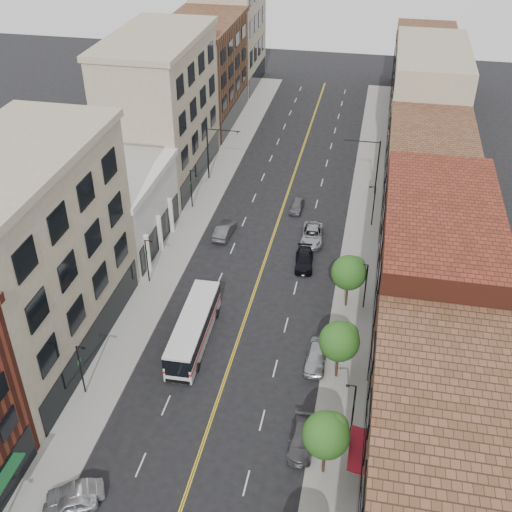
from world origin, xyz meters
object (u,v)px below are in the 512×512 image
Objects in this scene: car_lane_b at (312,235)px; city_bus at (194,328)px; car_parked_far at (316,357)px; car_lane_a at (304,260)px; car_angle_a at (70,505)px; car_parked_mid at (302,439)px; car_lane_behind at (225,230)px; car_lane_c at (297,206)px; car_angle_b at (75,494)px.

city_bus is at bearing -116.98° from car_lane_b.
car_lane_a is (-3.11, 14.88, -0.10)m from car_parked_far.
car_parked_far reaches higher than car_angle_a.
car_lane_b is (8.35, 19.45, -0.95)m from city_bus.
car_parked_mid is (11.26, -9.84, -1.02)m from city_bus.
car_lane_behind reaches higher than car_lane_c.
car_angle_a is 0.71× the size of car_lane_b.
car_lane_c is (9.20, 43.70, -0.01)m from car_angle_b.
car_angle_a is at bearing 91.24° from car_lane_behind.
car_lane_behind is at bearing 151.21° from car_angle_b.
car_parked_far is (14.80, 17.93, 0.14)m from car_angle_a.
city_bus is 2.46× the size of car_parked_far.
car_lane_a is at bearing 133.74° from car_angle_a.
car_parked_mid reaches higher than car_angle_b.
city_bus is 2.41× the size of car_lane_a.
car_parked_mid is at bearing 93.88° from car_angle_a.
car_angle_b is 16.76m from car_parked_mid.
car_lane_a is 5.20m from car_lane_b.
car_parked_far is at bearing -76.01° from car_lane_c.
city_bus is 18.93m from car_angle_a.
car_lane_b is (-2.91, 29.28, 0.08)m from car_parked_mid.
car_lane_c is at bearing 141.69° from car_angle_a.
car_lane_a reaches higher than car_angle_a.
city_bus is 2.14× the size of car_lane_b.
car_lane_c is at bearing 76.19° from city_bus.
car_parked_mid is at bearing -88.26° from car_lane_a.
car_lane_c is at bearing 96.36° from car_lane_a.
car_angle_b is 34.01m from car_lane_a.
car_lane_a is at bearing 95.89° from car_parked_mid.
car_lane_c is (-5.60, 35.85, -0.03)m from car_parked_mid.
car_parked_far is 1.24× the size of car_lane_c.
car_lane_b reaches higher than car_angle_a.
car_parked_far reaches higher than car_angle_b.
car_angle_a is 34.84m from car_lane_a.
car_lane_behind reaches higher than car_lane_a.
car_parked_mid is (14.80, 8.73, 0.02)m from car_angle_a.
car_angle_a is at bearing -25.78° from car_angle_b.
car_lane_c is (-2.69, 6.56, -0.10)m from car_lane_b.
car_lane_a is (9.79, -4.22, -0.08)m from car_lane_behind.
car_angle_b is 0.84× the size of car_lane_a.
city_bus reaches higher than car_lane_a.
car_angle_a is 0.81× the size of car_lane_behind.
city_bus is 16.45m from car_lane_a.
city_bus is 26.64m from car_lane_c.
car_parked_far reaches higher than car_lane_c.
car_parked_mid is 31.11m from car_lane_behind.
city_bus is 3.02× the size of car_angle_a.
car_lane_a reaches higher than car_angle_b.
city_bus is at bearing -100.16° from car_lane_c.
car_angle_a is 23.25m from car_parked_far.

